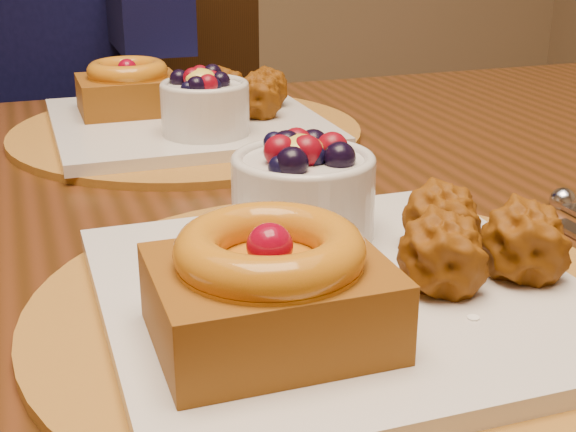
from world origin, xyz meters
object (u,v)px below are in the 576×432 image
object	(u,v)px
dining_table	(243,281)
chair_far	(156,214)
place_setting_near	(331,268)
place_setting_far	(184,114)

from	to	relation	value
dining_table	chair_far	world-z (taller)	chair_far
dining_table	chair_far	xyz separation A→B (m)	(0.04, 0.73, -0.21)
dining_table	place_setting_near	size ratio (longest dim) A/B	4.21
place_setting_far	chair_far	distance (m)	0.60
chair_far	place_setting_far	bearing A→B (deg)	-86.07
place_setting_far	chair_far	bearing A→B (deg)	85.12
place_setting_far	dining_table	bearing A→B (deg)	-89.29
chair_far	place_setting_near	bearing A→B (deg)	-83.91
dining_table	place_setting_far	xyz separation A→B (m)	(-0.00, 0.22, 0.10)
place_setting_near	chair_far	xyz separation A→B (m)	(0.05, 0.95, -0.31)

